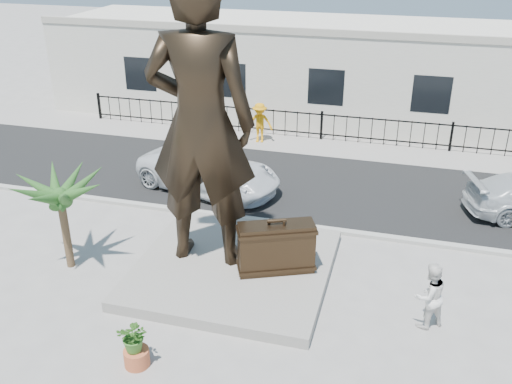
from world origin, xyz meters
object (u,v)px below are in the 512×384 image
Objects in this scene: statue at (201,124)px; tourist at (429,296)px; car_white at (209,170)px; suitcase at (276,248)px.

tourist is at bearing 164.72° from statue.
car_white is (-1.62, 4.76, -3.43)m from statue.
car_white is at bearing -74.06° from tourist.
suitcase is 4.03m from tourist.
car_white is (-7.63, 5.91, -0.11)m from tourist.
statue is at bearing -144.74° from car_white.
suitcase reaches higher than car_white.
statue reaches higher than car_white.
suitcase is at bearing -49.37° from tourist.
tourist is (6.01, -1.14, -3.33)m from statue.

